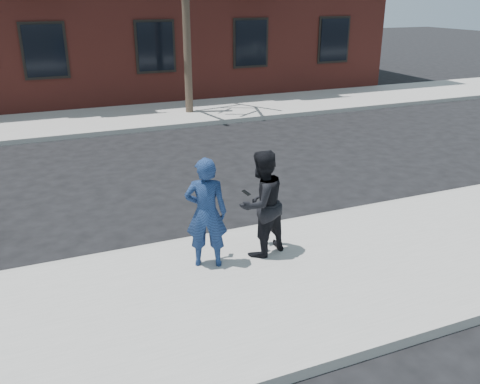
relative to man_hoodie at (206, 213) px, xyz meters
name	(u,v)px	position (x,y,z in m)	size (l,w,h in m)	color
ground	(116,316)	(-1.50, -0.60, -0.99)	(100.00, 100.00, 0.00)	black
near_sidewalk	(119,322)	(-1.50, -0.85, -0.92)	(50.00, 3.50, 0.15)	gray
near_curb	(98,259)	(-1.50, 0.95, -0.92)	(50.00, 0.10, 0.15)	#999691
far_sidewalk	(54,124)	(-1.50, 10.65, -0.92)	(50.00, 3.50, 0.15)	gray
far_curb	(58,138)	(-1.50, 8.85, -0.92)	(50.00, 0.10, 0.15)	#999691
man_hoodie	(206,213)	(0.00, 0.00, 0.00)	(0.72, 0.61, 1.69)	navy
man_peacoat	(261,204)	(0.90, 0.02, -0.01)	(0.98, 0.86, 1.68)	black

